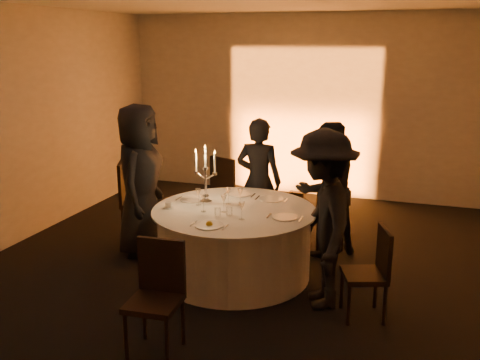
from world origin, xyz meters
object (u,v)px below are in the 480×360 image
(chair_left, at_px, (132,195))
(coffee_cup, at_px, (168,205))
(chair_back_left, at_px, (228,186))
(candelabra, at_px, (206,183))
(guest_right, at_px, (323,220))
(chair_front, at_px, (157,290))
(chair_back_right, at_px, (327,212))
(guest_back_left, at_px, (259,181))
(guest_back_right, at_px, (326,190))
(banquet_table, at_px, (234,242))
(chair_right, at_px, (372,268))
(guest_left, at_px, (140,180))

(chair_left, relative_size, coffee_cup, 9.51)
(chair_back_left, xyz_separation_m, candelabra, (0.27, -1.48, 0.45))
(guest_right, bearing_deg, candelabra, -129.27)
(chair_front, height_order, coffee_cup, chair_front)
(chair_back_right, relative_size, chair_front, 0.95)
(chair_left, height_order, chair_back_left, chair_left)
(chair_back_right, relative_size, guest_back_left, 0.55)
(guest_back_left, relative_size, guest_back_right, 0.99)
(banquet_table, height_order, chair_back_left, chair_back_left)
(chair_left, distance_m, guest_back_right, 2.52)
(chair_left, relative_size, chair_back_left, 1.06)
(chair_left, bearing_deg, chair_back_left, -69.39)
(guest_right, xyz_separation_m, coffee_cup, (-1.73, 0.18, -0.08))
(chair_right, xyz_separation_m, guest_back_left, (-1.57, 1.55, 0.32))
(chair_left, bearing_deg, chair_back_right, -104.56)
(coffee_cup, distance_m, candelabra, 0.49)
(chair_back_left, relative_size, chair_right, 1.12)
(guest_back_left, xyz_separation_m, candelabra, (-0.35, -0.94, 0.19))
(chair_front, bearing_deg, guest_right, 43.00)
(chair_back_right, height_order, candelabra, candelabra)
(chair_front, bearing_deg, chair_back_right, 65.78)
(chair_back_right, distance_m, guest_right, 1.48)
(chair_left, height_order, guest_back_right, guest_back_right)
(chair_right, distance_m, guest_back_right, 1.60)
(chair_back_left, bearing_deg, chair_left, 64.60)
(banquet_table, xyz_separation_m, guest_right, (1.03, -0.37, 0.50))
(guest_back_left, bearing_deg, chair_back_left, -39.34)
(chair_back_right, xyz_separation_m, guest_back_left, (-0.90, 0.02, 0.31))
(chair_front, distance_m, coffee_cup, 1.55)
(chair_back_right, height_order, guest_back_left, guest_back_left)
(guest_back_left, distance_m, guest_back_right, 0.90)
(guest_left, xyz_separation_m, guest_back_left, (1.26, 0.81, -0.11))
(chair_back_right, xyz_separation_m, chair_front, (-0.98, -2.66, 0.03))
(chair_front, distance_m, candelabra, 1.82)
(chair_front, relative_size, guest_right, 0.54)
(chair_left, bearing_deg, guest_back_right, -107.15)
(chair_back_right, xyz_separation_m, chair_right, (0.68, -1.53, -0.01))
(chair_left, relative_size, guest_back_right, 0.64)
(chair_front, height_order, guest_right, guest_right)
(guest_back_right, height_order, guest_right, guest_right)
(banquet_table, distance_m, chair_back_left, 1.75)
(guest_left, bearing_deg, chair_back_left, -36.71)
(guest_left, bearing_deg, guest_back_right, -84.01)
(guest_left, bearing_deg, guest_right, -116.53)
(chair_front, bearing_deg, guest_left, 118.16)
(chair_back_left, bearing_deg, candelabra, 120.78)
(banquet_table, height_order, chair_left, chair_left)
(chair_left, bearing_deg, guest_back_left, -99.04)
(banquet_table, bearing_deg, guest_right, -19.81)
(guest_right, distance_m, coffee_cup, 1.74)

